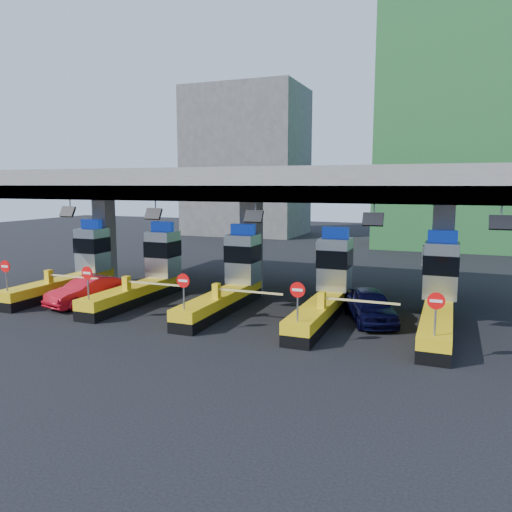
% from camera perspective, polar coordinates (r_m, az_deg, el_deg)
% --- Properties ---
extents(ground, '(120.00, 120.00, 0.00)m').
position_cam_1_polar(ground, '(25.65, -3.05, -5.93)').
color(ground, black).
rests_on(ground, ground).
extents(toll_canopy, '(28.00, 12.09, 7.00)m').
position_cam_1_polar(toll_canopy, '(27.51, -0.63, 7.94)').
color(toll_canopy, slate).
rests_on(toll_canopy, ground).
extents(toll_lane_far_left, '(4.43, 8.00, 4.16)m').
position_cam_1_polar(toll_lane_far_left, '(31.02, -19.89, -1.30)').
color(toll_lane_far_left, black).
rests_on(toll_lane_far_left, ground).
extents(toll_lane_left, '(4.43, 8.00, 4.16)m').
position_cam_1_polar(toll_lane_left, '(27.99, -12.18, -1.98)').
color(toll_lane_left, black).
rests_on(toll_lane_left, ground).
extents(toll_lane_center, '(4.43, 8.00, 4.16)m').
position_cam_1_polar(toll_lane_center, '(25.59, -2.81, -2.75)').
color(toll_lane_center, black).
rests_on(toll_lane_center, ground).
extents(toll_lane_right, '(4.43, 8.00, 4.16)m').
position_cam_1_polar(toll_lane_right, '(24.00, 8.16, -3.56)').
color(toll_lane_right, black).
rests_on(toll_lane_right, ground).
extents(toll_lane_far_right, '(4.43, 8.00, 4.16)m').
position_cam_1_polar(toll_lane_far_right, '(23.39, 20.19, -4.29)').
color(toll_lane_far_right, black).
rests_on(toll_lane_far_right, ground).
extents(bg_building_scaffold, '(18.00, 12.00, 28.00)m').
position_cam_1_polar(bg_building_scaffold, '(55.17, 23.93, 15.58)').
color(bg_building_scaffold, '#1E5926').
rests_on(bg_building_scaffold, ground).
extents(bg_building_concrete, '(14.00, 10.00, 18.00)m').
position_cam_1_polar(bg_building_concrete, '(63.53, -1.06, 10.67)').
color(bg_building_concrete, '#4C4C49').
rests_on(bg_building_concrete, ground).
extents(van, '(3.40, 4.83, 1.53)m').
position_cam_1_polar(van, '(23.52, 12.89, -5.51)').
color(van, black).
rests_on(van, ground).
extents(red_car, '(2.59, 4.68, 1.46)m').
position_cam_1_polar(red_car, '(27.54, -18.62, -3.81)').
color(red_car, '#B70E1C').
rests_on(red_car, ground).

